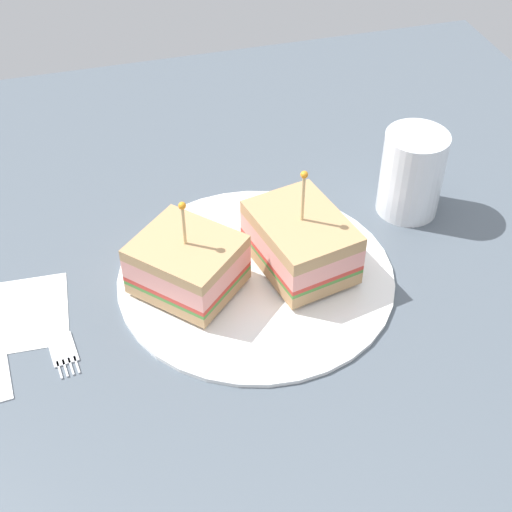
{
  "coord_description": "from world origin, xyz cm",
  "views": [
    {
      "loc": [
        -13.95,
        -49.85,
        49.85
      ],
      "look_at": [
        0.0,
        0.0,
        2.86
      ],
      "focal_mm": 51.84,
      "sensor_mm": 36.0,
      "label": 1
    }
  ],
  "objects_px": {
    "drink_glass": "(411,177)",
    "fork": "(58,335)",
    "sandwich_half_back": "(301,242)",
    "sandwich_half_front": "(188,265)",
    "napkin": "(21,314)",
    "plate": "(256,275)"
  },
  "relations": [
    {
      "from": "sandwich_half_back",
      "to": "sandwich_half_front",
      "type": "bearing_deg",
      "value": -179.17
    },
    {
      "from": "sandwich_half_front",
      "to": "napkin",
      "type": "distance_m",
      "value": 0.16
    },
    {
      "from": "fork",
      "to": "sandwich_half_front",
      "type": "bearing_deg",
      "value": 10.84
    },
    {
      "from": "plate",
      "to": "fork",
      "type": "xyz_separation_m",
      "value": [
        -0.19,
        -0.03,
        -0.0
      ]
    },
    {
      "from": "napkin",
      "to": "fork",
      "type": "xyz_separation_m",
      "value": [
        0.03,
        -0.04,
        0.0
      ]
    },
    {
      "from": "plate",
      "to": "sandwich_half_front",
      "type": "relative_size",
      "value": 2.24
    },
    {
      "from": "plate",
      "to": "napkin",
      "type": "bearing_deg",
      "value": 177.01
    },
    {
      "from": "napkin",
      "to": "fork",
      "type": "bearing_deg",
      "value": -50.42
    },
    {
      "from": "sandwich_half_front",
      "to": "fork",
      "type": "bearing_deg",
      "value": -169.16
    },
    {
      "from": "drink_glass",
      "to": "fork",
      "type": "bearing_deg",
      "value": -167.06
    },
    {
      "from": "plate",
      "to": "sandwich_half_back",
      "type": "relative_size",
      "value": 2.29
    },
    {
      "from": "sandwich_half_front",
      "to": "sandwich_half_back",
      "type": "distance_m",
      "value": 0.11
    },
    {
      "from": "sandwich_half_back",
      "to": "fork",
      "type": "bearing_deg",
      "value": -173.81
    },
    {
      "from": "sandwich_half_front",
      "to": "napkin",
      "type": "height_order",
      "value": "sandwich_half_front"
    },
    {
      "from": "drink_glass",
      "to": "napkin",
      "type": "height_order",
      "value": "drink_glass"
    },
    {
      "from": "plate",
      "to": "sandwich_half_back",
      "type": "height_order",
      "value": "sandwich_half_back"
    },
    {
      "from": "plate",
      "to": "fork",
      "type": "height_order",
      "value": "plate"
    },
    {
      "from": "plate",
      "to": "fork",
      "type": "bearing_deg",
      "value": -172.31
    },
    {
      "from": "sandwich_half_back",
      "to": "drink_glass",
      "type": "xyz_separation_m",
      "value": [
        0.14,
        0.06,
        0.01
      ]
    },
    {
      "from": "drink_glass",
      "to": "sandwich_half_front",
      "type": "bearing_deg",
      "value": -166.03
    },
    {
      "from": "sandwich_half_back",
      "to": "napkin",
      "type": "xyz_separation_m",
      "value": [
        -0.27,
        0.01,
        -0.04
      ]
    },
    {
      "from": "sandwich_half_front",
      "to": "drink_glass",
      "type": "distance_m",
      "value": 0.26
    }
  ]
}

